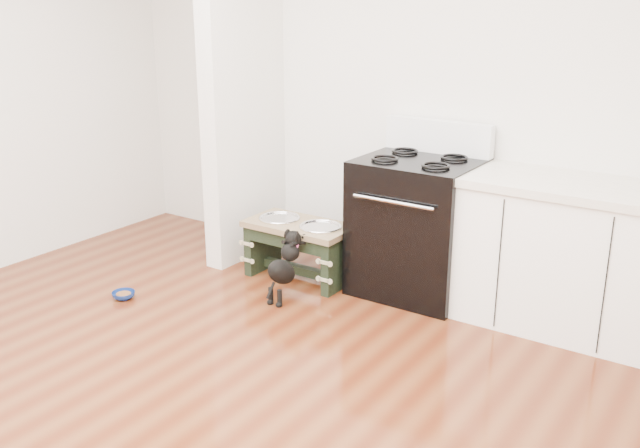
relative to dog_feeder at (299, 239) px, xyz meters
The scene contains 8 objects.
ground 1.99m from the dog_feeder, 74.29° to the right, with size 5.00×5.00×0.00m, color #4D1E0D.
room_shell 2.37m from the dog_feeder, 74.29° to the right, with size 5.00×5.00×5.00m.
partition_wall 1.25m from the dog_feeder, 162.24° to the left, with size 0.15×0.80×2.70m, color silver.
oven_range 0.85m from the dog_feeder, 18.67° to the left, with size 0.76×0.69×1.14m.
cabinet_run 1.79m from the dog_feeder, ahead, with size 1.24×0.64×0.91m.
dog_feeder is the anchor object (origin of this frame).
puppy 0.38m from the dog_feeder, 68.85° to the right, with size 0.13×0.39×0.46m.
floor_bowl 1.25m from the dog_feeder, 129.02° to the right, with size 0.17×0.17×0.05m.
Camera 1 is at (2.24, -1.96, 1.95)m, focal length 40.00 mm.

